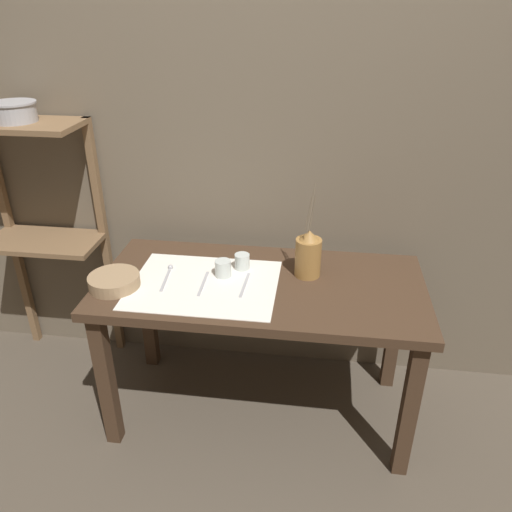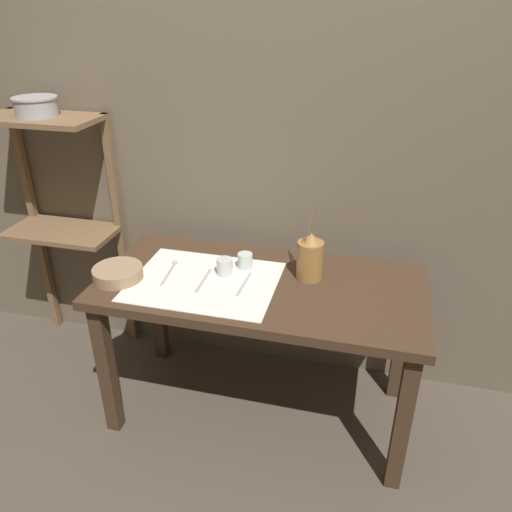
% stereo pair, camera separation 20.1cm
% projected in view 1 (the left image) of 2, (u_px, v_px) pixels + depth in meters
% --- Properties ---
extents(ground_plane, '(12.00, 12.00, 0.00)m').
position_uv_depth(ground_plane, '(260.00, 408.00, 2.39)').
color(ground_plane, brown).
extents(stone_wall_back, '(7.00, 0.06, 2.40)m').
position_uv_depth(stone_wall_back, '(274.00, 136.00, 2.22)').
color(stone_wall_back, '#6B5E4C').
rests_on(stone_wall_back, ground_plane).
extents(wooden_table, '(1.35, 0.65, 0.70)m').
position_uv_depth(wooden_table, '(261.00, 301.00, 2.11)').
color(wooden_table, '#422D1E').
rests_on(wooden_table, ground_plane).
extents(wooden_shelf_unit, '(0.54, 0.29, 1.27)m').
position_uv_depth(wooden_shelf_unit, '(41.00, 205.00, 2.36)').
color(wooden_shelf_unit, brown).
rests_on(wooden_shelf_unit, ground_plane).
extents(linen_cloth, '(0.60, 0.47, 0.00)m').
position_uv_depth(linen_cloth, '(204.00, 284.00, 2.05)').
color(linen_cloth, white).
rests_on(linen_cloth, wooden_table).
extents(pitcher_with_flowers, '(0.11, 0.11, 0.41)m').
position_uv_depth(pitcher_with_flowers, '(308.00, 255.00, 2.07)').
color(pitcher_with_flowers, olive).
rests_on(pitcher_with_flowers, wooden_table).
extents(wooden_bowl, '(0.21, 0.21, 0.05)m').
position_uv_depth(wooden_bowl, '(114.00, 281.00, 2.02)').
color(wooden_bowl, '#9E7F5B').
rests_on(wooden_bowl, wooden_table).
extents(glass_tumbler_near, '(0.07, 0.07, 0.07)m').
position_uv_depth(glass_tumbler_near, '(223.00, 268.00, 2.09)').
color(glass_tumbler_near, silver).
rests_on(glass_tumbler_near, wooden_table).
extents(glass_tumbler_far, '(0.06, 0.06, 0.07)m').
position_uv_depth(glass_tumbler_far, '(242.00, 261.00, 2.15)').
color(glass_tumbler_far, silver).
rests_on(glass_tumbler_far, wooden_table).
extents(spoon_outer, '(0.03, 0.20, 0.02)m').
position_uv_depth(spoon_outer, '(169.00, 272.00, 2.13)').
color(spoon_outer, '#A8A8AD').
rests_on(spoon_outer, wooden_table).
extents(fork_inner, '(0.02, 0.19, 0.00)m').
position_uv_depth(fork_inner, '(203.00, 284.00, 2.04)').
color(fork_inner, '#A8A8AD').
rests_on(fork_inner, wooden_table).
extents(knife_center, '(0.02, 0.19, 0.00)m').
position_uv_depth(knife_center, '(245.00, 285.00, 2.04)').
color(knife_center, '#A8A8AD').
rests_on(knife_center, wooden_table).
extents(metal_pot_large, '(0.20, 0.20, 0.08)m').
position_uv_depth(metal_pot_large, '(14.00, 111.00, 2.12)').
color(metal_pot_large, '#A8A8AD').
rests_on(metal_pot_large, wooden_shelf_unit).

